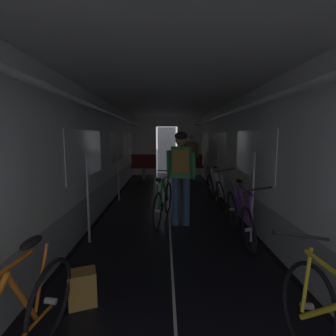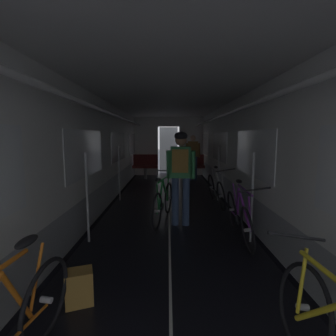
% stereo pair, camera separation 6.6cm
% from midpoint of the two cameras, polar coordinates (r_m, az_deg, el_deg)
% --- Properties ---
extents(train_car_shell, '(3.14, 12.34, 2.57)m').
position_cam_midpoint_polar(train_car_shell, '(5.31, -0.14, 7.70)').
color(train_car_shell, black).
rests_on(train_car_shell, ground).
extents(bench_seat_far_left, '(0.98, 0.51, 0.95)m').
position_cam_midpoint_polar(bench_seat_far_left, '(9.88, -5.66, 0.85)').
color(bench_seat_far_left, gray).
rests_on(bench_seat_far_left, ground).
extents(bench_seat_far_right, '(0.98, 0.51, 0.95)m').
position_cam_midpoint_polar(bench_seat_far_right, '(9.89, 4.78, 0.86)').
color(bench_seat_far_right, gray).
rests_on(bench_seat_far_right, ground).
extents(bicycle_white, '(0.44, 1.69, 0.96)m').
position_cam_midpoint_polar(bicycle_white, '(6.23, 10.33, -4.69)').
color(bicycle_white, black).
rests_on(bicycle_white, ground).
extents(bicycle_purple, '(0.44, 1.69, 0.96)m').
position_cam_midpoint_polar(bicycle_purple, '(4.32, 15.39, -10.16)').
color(bicycle_purple, black).
rests_on(bicycle_purple, ground).
extents(person_cyclist_aisle, '(0.55, 0.41, 1.73)m').
position_cam_midpoint_polar(person_cyclist_aisle, '(4.60, 2.53, -0.05)').
color(person_cyclist_aisle, '#384C75').
rests_on(person_cyclist_aisle, ground).
extents(bicycle_green_in_aisle, '(0.50, 1.67, 0.94)m').
position_cam_midpoint_polar(bicycle_green_in_aisle, '(4.99, -1.46, -7.53)').
color(bicycle_green_in_aisle, black).
rests_on(bicycle_green_in_aisle, ground).
extents(person_standing_near_bench, '(0.53, 0.23, 1.69)m').
position_cam_midpoint_polar(person_standing_near_bench, '(9.48, 5.04, 3.06)').
color(person_standing_near_bench, '#384C75').
rests_on(person_standing_near_bench, ground).
extents(backpack_on_floor, '(0.31, 0.27, 0.34)m').
position_cam_midpoint_polar(backpack_on_floor, '(2.88, -19.36, -24.08)').
color(backpack_on_floor, olive).
rests_on(backpack_on_floor, ground).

